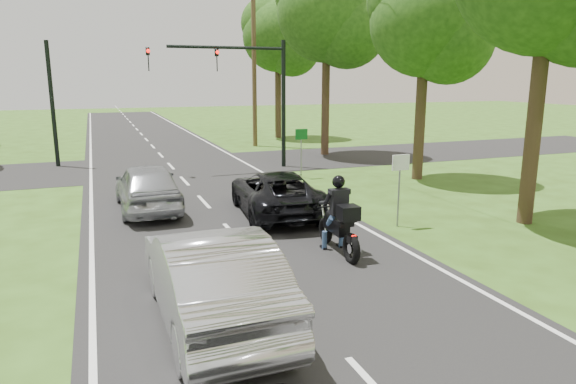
% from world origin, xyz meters
% --- Properties ---
extents(ground, '(140.00, 140.00, 0.00)m').
position_xyz_m(ground, '(0.00, 0.00, 0.00)').
color(ground, '#304B15').
rests_on(ground, ground).
extents(road, '(8.00, 100.00, 0.01)m').
position_xyz_m(road, '(0.00, 10.00, 0.01)').
color(road, black).
rests_on(road, ground).
extents(cross_road, '(60.00, 7.00, 0.01)m').
position_xyz_m(cross_road, '(0.00, 16.00, 0.01)').
color(cross_road, black).
rests_on(cross_road, ground).
extents(motorcycle_rider, '(0.65, 2.30, 1.98)m').
position_xyz_m(motorcycle_rider, '(2.04, 1.47, 0.78)').
color(motorcycle_rider, black).
rests_on(motorcycle_rider, ground).
extents(dark_suv, '(2.81, 5.21, 1.39)m').
position_xyz_m(dark_suv, '(1.83, 5.54, 0.71)').
color(dark_suv, black).
rests_on(dark_suv, road).
extents(silver_sedan, '(1.83, 5.10, 1.67)m').
position_xyz_m(silver_sedan, '(-1.69, -1.00, 0.85)').
color(silver_sedan, silver).
rests_on(silver_sedan, road).
extents(silver_suv, '(1.93, 4.65, 1.58)m').
position_xyz_m(silver_suv, '(-1.92, 7.50, 0.80)').
color(silver_suv, '#A3A6AB').
rests_on(silver_suv, road).
extents(traffic_signal, '(6.38, 0.44, 6.00)m').
position_xyz_m(traffic_signal, '(3.34, 14.00, 4.14)').
color(traffic_signal, black).
rests_on(traffic_signal, ground).
extents(signal_pole_far, '(0.20, 0.20, 6.00)m').
position_xyz_m(signal_pole_far, '(-5.20, 18.00, 3.00)').
color(signal_pole_far, black).
rests_on(signal_pole_far, ground).
extents(utility_pole_far, '(1.60, 0.28, 10.00)m').
position_xyz_m(utility_pole_far, '(6.20, 22.00, 5.08)').
color(utility_pole_far, brown).
rests_on(utility_pole_far, ground).
extents(sign_white, '(0.55, 0.07, 2.12)m').
position_xyz_m(sign_white, '(4.70, 2.98, 1.60)').
color(sign_white, slate).
rests_on(sign_white, ground).
extents(sign_green, '(0.55, 0.07, 2.12)m').
position_xyz_m(sign_green, '(4.90, 10.98, 1.60)').
color(sign_green, slate).
rests_on(sign_green, ground).
extents(tree_row_c, '(4.80, 4.65, 8.76)m').
position_xyz_m(tree_row_c, '(9.75, 8.80, 6.23)').
color(tree_row_c, '#332316').
rests_on(tree_row_c, ground).
extents(tree_row_d, '(5.76, 5.58, 10.45)m').
position_xyz_m(tree_row_d, '(9.10, 16.76, 7.43)').
color(tree_row_d, '#332316').
rests_on(tree_row_d, ground).
extents(tree_row_e, '(5.28, 5.12, 9.61)m').
position_xyz_m(tree_row_e, '(9.48, 25.78, 6.83)').
color(tree_row_e, '#332316').
rests_on(tree_row_e, ground).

